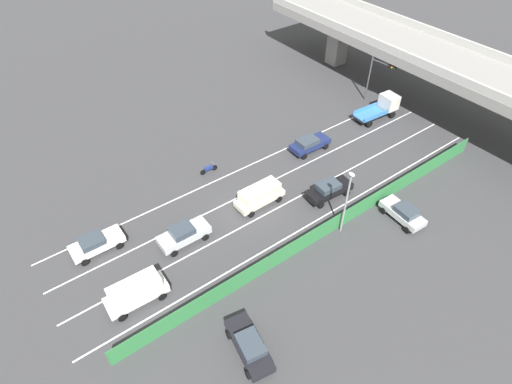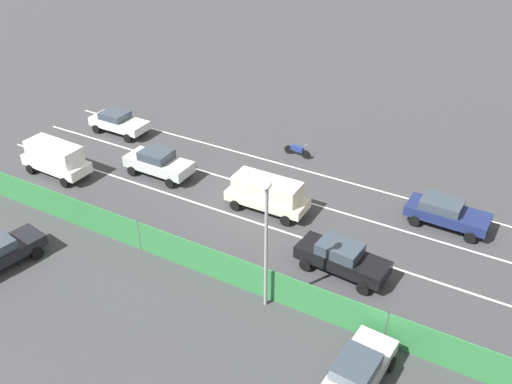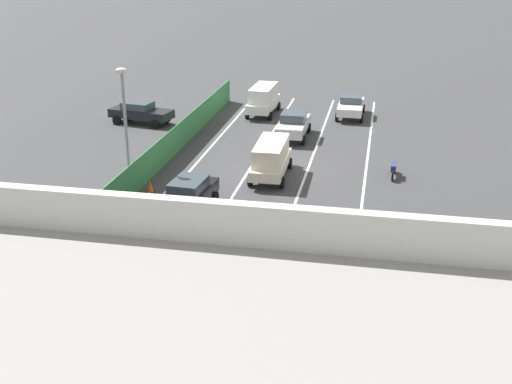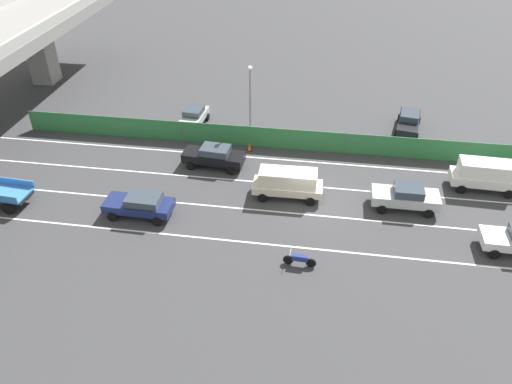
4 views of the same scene
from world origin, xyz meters
name	(u,v)px [view 2 (image 2 of 4)]	position (x,y,z in m)	size (l,w,h in m)	color
ground_plane	(247,201)	(0.00, 0.00, 0.00)	(300.00, 300.00, 0.00)	#38383A
lane_line_left_edge	(344,181)	(-5.07, 4.18, 0.00)	(0.14, 44.36, 0.01)	silver
lane_line_mid_left	(322,207)	(-1.69, 4.18, 0.00)	(0.14, 44.36, 0.01)	silver
lane_line_mid_right	(297,236)	(1.69, 4.18, 0.00)	(0.14, 44.36, 0.01)	silver
lane_line_right_edge	(268,271)	(5.07, 4.18, 0.00)	(0.14, 44.36, 0.01)	silver
green_fence	(250,277)	(6.86, 4.18, 0.89)	(0.10, 40.46, 1.78)	#2D753D
car_sedan_silver	(158,162)	(0.11, -6.53, 0.94)	(2.05, 4.48, 1.73)	#B7BABC
car_sedan_navy	(446,212)	(-3.36, 10.92, 0.89)	(2.13, 4.56, 1.56)	navy
car_van_cream	(267,193)	(0.24, 1.49, 1.18)	(2.05, 4.87, 2.07)	beige
car_hatchback_white	(118,122)	(-3.40, -12.93, 0.88)	(2.04, 4.40, 1.58)	silver
car_sedan_black	(342,257)	(3.34, 7.41, 0.94)	(2.23, 4.78, 1.70)	black
car_van_white	(55,157)	(3.27, -12.30, 1.25)	(2.13, 4.71, 2.20)	silver
motorcycle	(297,150)	(-6.62, 0.09, 0.46)	(0.60, 1.95, 0.93)	black
parked_wagon_silver	(358,370)	(9.57, 10.66, 0.89)	(4.32, 2.15, 1.60)	#B2B5B7
street_lamp	(266,234)	(7.24, 5.23, 4.09)	(0.60, 0.36, 6.67)	gray
traffic_cone	(275,285)	(6.15, 5.15, 0.33)	(0.47, 0.47, 0.70)	orange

